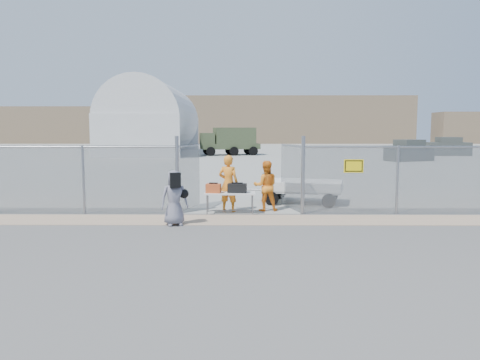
{
  "coord_description": "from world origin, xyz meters",
  "views": [
    {
      "loc": [
        0.09,
        -12.78,
        2.7
      ],
      "look_at": [
        0.0,
        2.0,
        1.1
      ],
      "focal_mm": 35.0,
      "sensor_mm": 36.0,
      "label": 1
    }
  ],
  "objects_px": {
    "security_worker_right": "(266,186)",
    "folding_table": "(230,203)",
    "visitor": "(174,198)",
    "security_worker_left": "(228,183)",
    "utility_trailer": "(303,191)"
  },
  "relations": [
    {
      "from": "security_worker_right",
      "to": "utility_trailer",
      "type": "xyz_separation_m",
      "value": [
        1.44,
        1.63,
        -0.39
      ]
    },
    {
      "from": "security_worker_left",
      "to": "folding_table",
      "type": "bearing_deg",
      "value": 118.39
    },
    {
      "from": "security_worker_right",
      "to": "folding_table",
      "type": "bearing_deg",
      "value": 20.95
    },
    {
      "from": "security_worker_left",
      "to": "utility_trailer",
      "type": "height_order",
      "value": "security_worker_left"
    },
    {
      "from": "folding_table",
      "to": "visitor",
      "type": "height_order",
      "value": "visitor"
    },
    {
      "from": "folding_table",
      "to": "security_worker_left",
      "type": "height_order",
      "value": "security_worker_left"
    },
    {
      "from": "security_worker_left",
      "to": "security_worker_right",
      "type": "height_order",
      "value": "security_worker_left"
    },
    {
      "from": "security_worker_right",
      "to": "utility_trailer",
      "type": "height_order",
      "value": "security_worker_right"
    },
    {
      "from": "folding_table",
      "to": "security_worker_right",
      "type": "height_order",
      "value": "security_worker_right"
    },
    {
      "from": "security_worker_right",
      "to": "utility_trailer",
      "type": "bearing_deg",
      "value": -134.16
    },
    {
      "from": "security_worker_right",
      "to": "security_worker_left",
      "type": "bearing_deg",
      "value": 3.73
    },
    {
      "from": "visitor",
      "to": "security_worker_right",
      "type": "bearing_deg",
      "value": 22.26
    },
    {
      "from": "security_worker_left",
      "to": "visitor",
      "type": "distance_m",
      "value": 2.65
    },
    {
      "from": "folding_table",
      "to": "visitor",
      "type": "distance_m",
      "value": 2.42
    },
    {
      "from": "folding_table",
      "to": "security_worker_right",
      "type": "xyz_separation_m",
      "value": [
        1.17,
        0.52,
        0.49
      ]
    }
  ]
}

